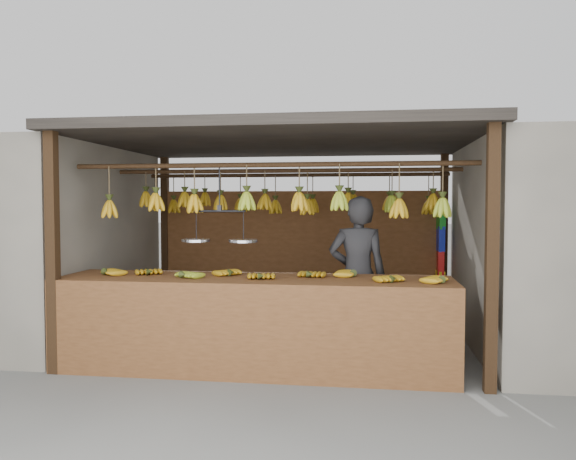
# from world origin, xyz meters

# --- Properties ---
(ground) EXTENTS (80.00, 80.00, 0.00)m
(ground) POSITION_xyz_m (0.00, 0.00, 0.00)
(ground) COLOR #5B5B57
(stall) EXTENTS (4.30, 3.30, 2.40)m
(stall) POSITION_xyz_m (0.00, 0.33, 1.97)
(stall) COLOR black
(stall) RESTS_ON ground
(neighbor_left) EXTENTS (3.00, 3.00, 2.30)m
(neighbor_left) POSITION_xyz_m (-3.60, 0.00, 1.15)
(neighbor_left) COLOR slate
(neighbor_left) RESTS_ON ground
(counter) EXTENTS (3.84, 0.87, 0.96)m
(counter) POSITION_xyz_m (-0.13, -1.24, 0.72)
(counter) COLOR brown
(counter) RESTS_ON ground
(hanging_bananas) EXTENTS (3.59, 2.25, 0.40)m
(hanging_bananas) POSITION_xyz_m (0.01, -0.01, 1.62)
(hanging_bananas) COLOR #B38113
(hanging_bananas) RESTS_ON ground
(balance_scale) EXTENTS (0.77, 0.30, 0.76)m
(balance_scale) POSITION_xyz_m (-0.51, -1.00, 1.29)
(balance_scale) COLOR black
(balance_scale) RESTS_ON ground
(vendor) EXTENTS (0.65, 0.46, 1.70)m
(vendor) POSITION_xyz_m (0.85, -0.39, 0.85)
(vendor) COLOR #262628
(vendor) RESTS_ON ground
(bag_bundles) EXTENTS (0.08, 0.26, 1.25)m
(bag_bundles) POSITION_xyz_m (1.94, 1.35, 0.99)
(bag_bundles) COLOR #199926
(bag_bundles) RESTS_ON ground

